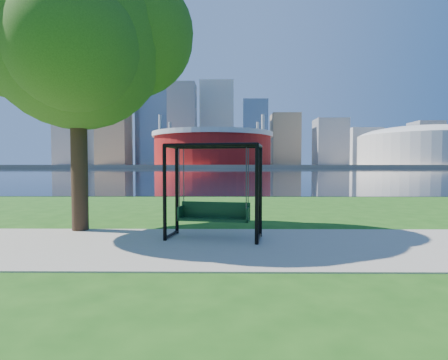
{
  "coord_description": "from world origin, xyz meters",
  "views": [
    {
      "loc": [
        0.23,
        -8.43,
        1.87
      ],
      "look_at": [
        0.15,
        0.0,
        1.5
      ],
      "focal_mm": 28.0,
      "sensor_mm": 36.0,
      "label": 1
    }
  ],
  "objects": [
    {
      "name": "stadium",
      "position": [
        -10.0,
        235.0,
        14.23
      ],
      "size": [
        83.0,
        83.0,
        32.0
      ],
      "color": "maroon",
      "rests_on": "far_bank"
    },
    {
      "name": "arena",
      "position": [
        135.0,
        235.0,
        15.87
      ],
      "size": [
        84.0,
        84.0,
        26.56
      ],
      "color": "beige",
      "rests_on": "far_bank"
    },
    {
      "name": "skyline",
      "position": [
        -4.27,
        319.39,
        35.89
      ],
      "size": [
        392.0,
        66.0,
        96.5
      ],
      "color": "gray",
      "rests_on": "far_bank"
    },
    {
      "name": "river",
      "position": [
        0.0,
        102.0,
        0.01
      ],
      "size": [
        900.0,
        180.0,
        0.02
      ],
      "primitive_type": "cube",
      "color": "black",
      "rests_on": "ground"
    },
    {
      "name": "far_bank",
      "position": [
        0.0,
        306.0,
        1.0
      ],
      "size": [
        900.0,
        228.0,
        2.0
      ],
      "primitive_type": "cube",
      "color": "#937F60",
      "rests_on": "ground"
    },
    {
      "name": "swing",
      "position": [
        -0.1,
        0.26,
        1.15
      ],
      "size": [
        2.47,
        1.41,
        2.39
      ],
      "rotation": [
        0.0,
        0.0,
        -0.18
      ],
      "color": "black",
      "rests_on": "ground"
    },
    {
      "name": "path",
      "position": [
        0.0,
        -0.5,
        0.01
      ],
      "size": [
        120.0,
        4.0,
        0.03
      ],
      "primitive_type": "cube",
      "color": "#9E937F",
      "rests_on": "ground"
    },
    {
      "name": "ground",
      "position": [
        0.0,
        0.0,
        0.0
      ],
      "size": [
        900.0,
        900.0,
        0.0
      ],
      "primitive_type": "plane",
      "color": "#1E5114",
      "rests_on": "ground"
    },
    {
      "name": "park_tree",
      "position": [
        -3.99,
        1.41,
        5.46
      ],
      "size": [
        6.33,
        5.72,
        7.86
      ],
      "color": "black",
      "rests_on": "ground"
    }
  ]
}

